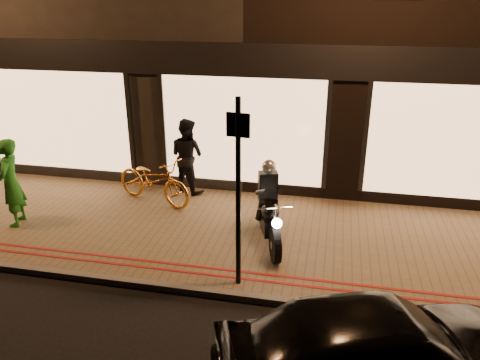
% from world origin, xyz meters
% --- Properties ---
extents(ground, '(90.00, 90.00, 0.00)m').
position_xyz_m(ground, '(0.00, 0.00, 0.00)').
color(ground, black).
rests_on(ground, ground).
extents(sidewalk, '(50.00, 4.00, 0.12)m').
position_xyz_m(sidewalk, '(0.00, 2.00, 0.06)').
color(sidewalk, brown).
rests_on(sidewalk, ground).
extents(kerb_stone, '(50.00, 0.14, 0.12)m').
position_xyz_m(kerb_stone, '(0.00, 0.05, 0.06)').
color(kerb_stone, '#59544C').
rests_on(kerb_stone, ground).
extents(red_kerb_lines, '(50.00, 0.26, 0.01)m').
position_xyz_m(red_kerb_lines, '(0.00, 0.55, 0.12)').
color(red_kerb_lines, maroon).
rests_on(red_kerb_lines, sidewalk).
extents(building_row, '(48.00, 10.11, 8.50)m').
position_xyz_m(building_row, '(-0.00, 8.99, 4.25)').
color(building_row, black).
rests_on(building_row, ground).
extents(motorcycle, '(0.80, 1.88, 1.59)m').
position_xyz_m(motorcycle, '(0.95, 1.75, 0.73)').
color(motorcycle, black).
rests_on(motorcycle, sidewalk).
extents(sign_post, '(0.35, 0.09, 3.00)m').
position_xyz_m(sign_post, '(0.67, 0.34, 1.80)').
color(sign_post, black).
rests_on(sign_post, sidewalk).
extents(bicycle_gold, '(2.10, 1.35, 1.04)m').
position_xyz_m(bicycle_gold, '(-1.81, 3.03, 0.64)').
color(bicycle_gold, orange).
rests_on(bicycle_gold, sidewalk).
extents(person_green, '(0.58, 0.74, 1.77)m').
position_xyz_m(person_green, '(-4.12, 1.47, 1.00)').
color(person_green, '#22771F').
rests_on(person_green, sidewalk).
extents(person_dark, '(1.04, 0.95, 1.74)m').
position_xyz_m(person_dark, '(-1.26, 3.80, 0.99)').
color(person_dark, black).
rests_on(person_dark, sidewalk).
extents(parked_car, '(4.06, 2.76, 1.28)m').
position_xyz_m(parked_car, '(2.68, -1.43, 0.64)').
color(parked_car, black).
rests_on(parked_car, ground).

